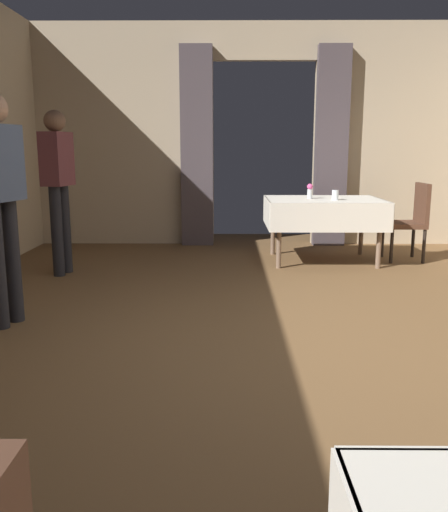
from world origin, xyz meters
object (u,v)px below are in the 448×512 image
chair_mid_right (411,218)px  person_diner_standing_aside (58,179)px  glass_mid_b (335,195)px  dining_table_mid (324,207)px  flower_vase_mid (310,191)px

chair_mid_right → person_diner_standing_aside: 4.09m
glass_mid_b → dining_table_mid: bearing=120.2°
chair_mid_right → glass_mid_b: chair_mid_right is taller
dining_table_mid → flower_vase_mid: (-0.17, 0.01, 0.20)m
dining_table_mid → flower_vase_mid: size_ratio=7.69×
dining_table_mid → flower_vase_mid: bearing=176.6°
flower_vase_mid → chair_mid_right: bearing=2.4°
dining_table_mid → person_diner_standing_aside: bearing=-166.3°
chair_mid_right → glass_mid_b: (-0.97, -0.23, 0.29)m
dining_table_mid → person_diner_standing_aside: 3.03m
chair_mid_right → flower_vase_mid: 1.28m
person_diner_standing_aside → chair_mid_right: bearing=10.9°
dining_table_mid → glass_mid_b: size_ratio=11.72×
dining_table_mid → chair_mid_right: (1.06, 0.06, -0.13)m
flower_vase_mid → glass_mid_b: bearing=-33.7°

